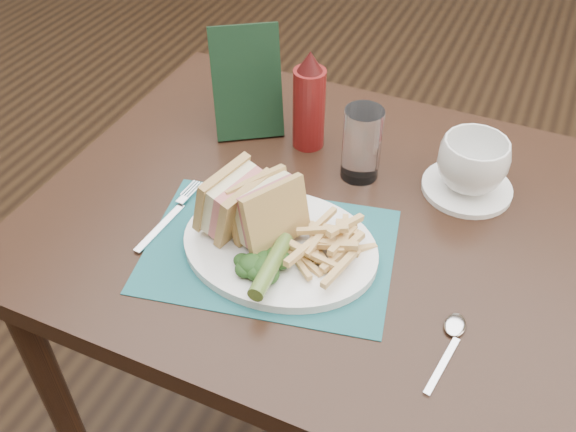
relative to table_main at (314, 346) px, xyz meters
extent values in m
plane|color=black|center=(0.00, 0.50, -0.38)|extent=(7.00, 7.00, 0.00)
cube|color=#1B5459|center=(-0.03, -0.12, 0.38)|extent=(0.42, 0.33, 0.00)
cylinder|color=#466526|center=(0.00, -0.18, 0.41)|extent=(0.03, 0.12, 0.03)
cylinder|color=white|center=(0.21, 0.14, 0.38)|extent=(0.15, 0.15, 0.01)
imported|color=white|center=(0.21, 0.14, 0.43)|extent=(0.15, 0.15, 0.09)
cylinder|color=white|center=(0.03, 0.11, 0.44)|extent=(0.07, 0.07, 0.13)
cube|color=black|center=(-0.21, 0.15, 0.47)|extent=(0.14, 0.13, 0.20)
camera|label=1|loc=(0.27, -0.74, 1.07)|focal=40.00mm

